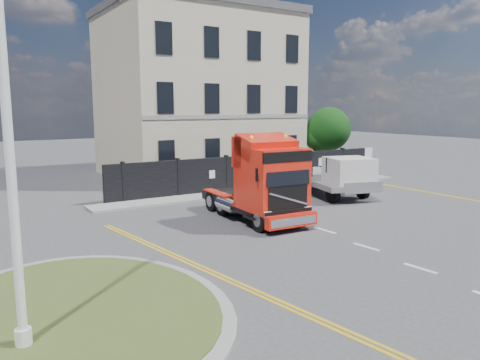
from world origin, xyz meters
TOP-DOWN VIEW (x-y plane):
  - ground at (0.00, 0.00)m, footprint 120.00×120.00m
  - traffic_island at (-7.00, -3.00)m, footprint 6.80×6.80m
  - hoarding_fence at (6.55, 9.00)m, footprint 18.80×0.25m
  - georgian_building at (6.00, 16.50)m, footprint 12.30×10.30m
  - tree at (14.38, 12.10)m, footprint 3.20×3.20m
  - pavement_far at (6.00, 8.10)m, footprint 20.00×1.60m
  - truck at (1.70, 2.00)m, footprint 2.54×6.09m
  - flatbed_pickup at (8.01, 4.06)m, footprint 3.50×5.81m
  - lamppost_island at (-8.37, -4.16)m, footprint 0.25×0.50m

SIDE VIEW (x-z plane):
  - ground at x=0.00m, z-range 0.00..0.00m
  - pavement_far at x=6.00m, z-range 0.00..0.12m
  - traffic_island at x=-7.00m, z-range 0.00..0.16m
  - hoarding_fence at x=6.55m, z-range 0.00..2.00m
  - flatbed_pickup at x=8.01m, z-range 0.09..2.32m
  - truck at x=1.70m, z-range -0.19..3.40m
  - tree at x=14.38m, z-range 0.65..5.45m
  - lamppost_island at x=-8.37m, z-range 0.16..8.20m
  - georgian_building at x=6.00m, z-range -0.63..12.17m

